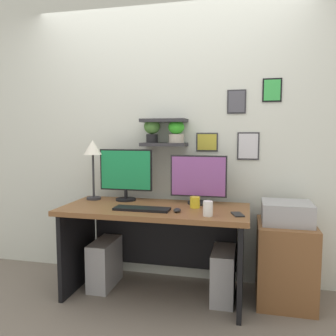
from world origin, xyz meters
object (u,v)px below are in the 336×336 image
desk_lamp (93,153)px  coffee_mug (195,202)px  monitor_right (198,179)px  drawer_cabinet (285,262)px  desk (156,231)px  keyboard (142,209)px  water_cup (208,209)px  printer (287,213)px  cell_phone (238,214)px  computer_tower_right (223,275)px  computer_mouse (177,210)px  monitor_left (126,173)px  computer_tower_left (105,263)px

desk_lamp → coffee_mug: desk_lamp is taller
monitor_right → drawer_cabinet: bearing=-6.1°
monitor_right → desk: bearing=-153.3°
keyboard → water_cup: bearing=-7.8°
monitor_right → printer: 0.76m
cell_phone → computer_tower_right: 0.59m
water_cup → computer_tower_right: water_cup is taller
coffee_mug → printer: bearing=7.4°
printer → computer_mouse: bearing=-161.6°
monitor_left → water_cup: monitor_left is taller
monitor_left → desk_lamp: bearing=-174.6°
cell_phone → desk_lamp: bearing=149.1°
monitor_right → computer_mouse: size_ratio=5.33×
cell_phone → coffee_mug: size_ratio=1.56×
desk → desk_lamp: bearing=167.8°
computer_mouse → desk_lamp: bearing=159.1°
monitor_left → computer_mouse: 0.69m
printer → computer_tower_right: bearing=-170.8°
keyboard → desk_lamp: desk_lamp is taller
keyboard → computer_mouse: (0.28, -0.00, 0.01)m
computer_tower_left → computer_tower_right: bearing=-0.3°
printer → computer_tower_left: size_ratio=0.93×
water_cup → cell_phone: bearing=20.7°
computer_tower_left → monitor_left: bearing=44.5°
desk_lamp → drawer_cabinet: (1.67, -0.05, -0.85)m
desk → computer_tower_left: desk is taller
keyboard → computer_tower_right: keyboard is taller
water_cup → computer_tower_left: (-0.94, 0.27, -0.60)m
water_cup → computer_tower_left: size_ratio=0.27×
desk_lamp → drawer_cabinet: size_ratio=0.84×
monitor_right → computer_mouse: 0.42m
keyboard → printer: size_ratio=1.16×
printer → desk_lamp: bearing=178.4°
monitor_left → computer_tower_right: 1.20m
coffee_mug → computer_tower_right: size_ratio=0.22×
monitor_left → computer_mouse: bearing=-33.0°
cell_phone → water_cup: (-0.21, -0.08, 0.05)m
drawer_cabinet → computer_tower_right: (-0.48, -0.08, -0.11)m
desk → monitor_left: (-0.33, 0.16, 0.46)m
desk_lamp → cell_phone: (1.30, -0.31, -0.42)m
keyboard → computer_tower_right: bearing=17.2°
monitor_right → keyboard: (-0.39, -0.35, -0.20)m
keyboard → cell_phone: keyboard is taller
desk_lamp → printer: desk_lamp is taller
cell_phone → desk: bearing=147.8°
monitor_left → computer_tower_left: 0.82m
computer_mouse → monitor_left: bearing=147.0°
monitor_left → cell_phone: 1.08m
computer_mouse → coffee_mug: 0.21m
keyboard → computer_mouse: computer_mouse is taller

